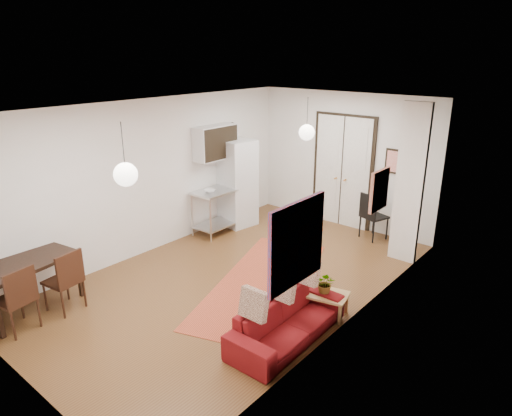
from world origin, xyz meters
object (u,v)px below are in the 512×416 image
Objects in this scene: dining_table at (24,267)px; black_side_chair at (377,211)px; fridge at (237,183)px; dining_chair_far at (21,291)px; coffee_table at (321,295)px; dining_chair_near at (68,273)px; sofa at (287,321)px; kitchen_counter at (220,204)px.

black_side_chair is at bearing 65.45° from dining_table.
dining_chair_far is at bearing -77.25° from fridge.
dining_table reaches higher than coffee_table.
black_side_chair reaches higher than dining_chair_near.
kitchen_counter is (-3.43, 2.26, 0.34)m from sofa.
sofa is at bearing -33.95° from kitchen_counter.
sofa is 1.22× the size of dining_table.
fridge is at bearing 150.05° from coffee_table.
dining_table is at bearing -82.08° from fridge.
coffee_table is 3.73m from kitchen_counter.
dining_table is at bearing -51.89° from dining_chair_near.
dining_chair_near is (-3.01, -2.26, 0.26)m from coffee_table.
sofa is 4.15m from black_side_chair.
fridge reaches higher than black_side_chair.
black_side_chair is at bearing 148.34° from dining_chair_near.
sofa is 1.92× the size of dining_chair_near.
black_side_chair is (2.72, 5.96, -0.12)m from dining_table.
kitchen_counter is 3.27m from black_side_chair.
dining_chair_near is (-3.01, -1.43, 0.29)m from sofa.
coffee_table is at bearing -21.95° from fridge.
dining_table reaches higher than sofa.
black_side_chair is at bearing 8.79° from sofa.
black_side_chair is at bearing 33.25° from fridge.
dining_table is at bearing 117.62° from sofa.
coffee_table is 0.45× the size of fridge.
dining_chair_far is (0.42, -0.25, -0.13)m from dining_table.
fridge is 4.68m from dining_table.
sofa is 3.93m from dining_table.
black_side_chair reaches higher than dining_chair_far.
dining_chair_far is 6.62m from black_side_chair.
dining_table is 0.63m from dining_chair_near.
dining_chair_far reaches higher than dining_table.
kitchen_counter is at bearing 177.48° from dining_chair_near.
kitchen_counter is 1.27× the size of black_side_chair.
fridge is 1.97× the size of dining_chair_far.
coffee_table is 4.23m from dining_chair_far.
coffee_table is 3.77m from dining_chair_near.
coffee_table is 0.90× the size of dining_chair_near.
sofa is 3.70m from dining_chair_far.
black_side_chair reaches higher than kitchen_counter.
dining_table is 6.55m from black_side_chair.
sofa is at bearing 106.42° from dining_chair_near.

